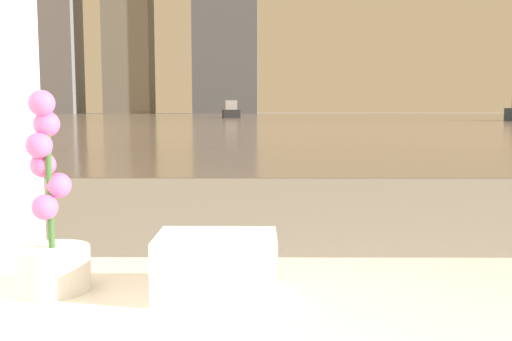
# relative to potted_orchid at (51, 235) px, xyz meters

# --- Properties ---
(potted_orchid) EXTENTS (0.15, 0.15, 0.40)m
(potted_orchid) POSITION_rel_potted_orchid_xyz_m (0.00, 0.00, 0.00)
(potted_orchid) COLOR silver
(potted_orchid) RESTS_ON bathtub
(towel_stack) EXTENTS (0.23, 0.16, 0.12)m
(towel_stack) POSITION_rel_potted_orchid_xyz_m (0.33, -0.03, -0.05)
(towel_stack) COLOR white
(towel_stack) RESTS_ON bathtub
(harbor_water) EXTENTS (180.00, 110.00, 0.01)m
(harbor_water) POSITION_rel_potted_orchid_xyz_m (0.47, 61.17, -0.64)
(harbor_water) COLOR gray
(harbor_water) RESTS_ON ground_plane
(harbor_boat_1) EXTENTS (2.11, 4.85, 1.76)m
(harbor_boat_1) POSITION_rel_potted_orchid_xyz_m (-2.50, 57.91, -0.01)
(harbor_boat_1) COLOR #2D2D33
(harbor_boat_1) RESTS_ON harbor_water
(skyline_tower_0) EXTENTS (8.98, 8.37, 31.26)m
(skyline_tower_0) POSITION_rel_potted_orchid_xyz_m (-41.23, 117.17, 14.99)
(skyline_tower_0) COLOR slate
(skyline_tower_0) RESTS_ON ground_plane
(skyline_tower_1) EXTENTS (9.41, 7.00, 37.52)m
(skyline_tower_1) POSITION_rel_potted_orchid_xyz_m (-26.32, 117.17, 18.12)
(skyline_tower_1) COLOR gray
(skyline_tower_1) RESTS_ON ground_plane
(skyline_tower_2) EXTENTS (12.71, 12.74, 40.02)m
(skyline_tower_2) POSITION_rel_potted_orchid_xyz_m (-6.34, 117.17, 19.37)
(skyline_tower_2) COLOR slate
(skyline_tower_2) RESTS_ON ground_plane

